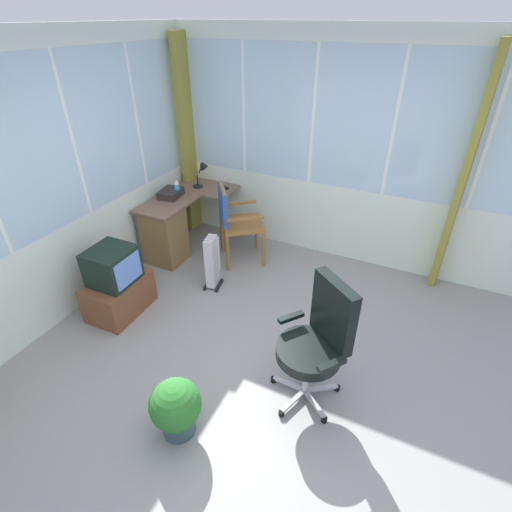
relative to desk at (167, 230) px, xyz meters
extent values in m
cube|color=gray|center=(-1.23, -1.89, -0.42)|extent=(5.41, 5.34, 0.06)
cube|color=silver|center=(-1.23, 0.31, 0.07)|extent=(4.41, 0.06, 0.93)
cube|color=silver|center=(-1.23, 0.31, 1.28)|extent=(4.33, 0.06, 1.48)
cube|color=white|center=(-0.79, 0.31, 1.28)|extent=(0.04, 0.07, 1.48)
cube|color=white|center=(0.09, 0.31, 1.28)|extent=(0.04, 0.07, 1.48)
cube|color=silver|center=(1.01, -1.89, 0.07)|extent=(0.06, 4.34, 0.93)
cube|color=silver|center=(1.01, -1.89, 1.28)|extent=(0.06, 4.25, 1.48)
cube|color=silver|center=(1.01, -1.89, 2.11)|extent=(0.06, 4.34, 0.18)
cube|color=white|center=(1.01, -3.19, 1.28)|extent=(0.07, 0.04, 1.48)
cube|color=white|center=(1.01, -2.32, 1.28)|extent=(0.07, 0.04, 1.48)
cube|color=white|center=(1.01, -1.45, 1.28)|extent=(0.07, 0.04, 1.48)
cube|color=white|center=(1.01, -0.58, 1.28)|extent=(0.07, 0.04, 1.48)
cube|color=olive|center=(0.88, 0.18, 0.85)|extent=(0.29, 0.07, 2.49)
cube|color=olive|center=(0.93, -3.08, 0.85)|extent=(0.30, 0.11, 2.49)
cube|color=brown|center=(0.33, 0.01, 0.32)|extent=(1.25, 0.50, 0.02)
cube|color=brown|center=(0.70, -0.38, 0.32)|extent=(0.50, 0.29, 0.02)
cube|color=brown|center=(-0.06, 0.01, -0.05)|extent=(0.40, 0.46, 0.69)
cylinder|color=#4C4C51|center=(0.49, -0.49, -0.04)|extent=(0.04, 0.04, 0.70)
cylinder|color=#4C4C51|center=(-0.25, 0.22, -0.04)|extent=(0.04, 0.04, 0.70)
cylinder|color=black|center=(0.66, -0.05, 0.34)|extent=(0.13, 0.13, 0.02)
cylinder|color=black|center=(0.66, -0.05, 0.42)|extent=(0.02, 0.02, 0.14)
cylinder|color=black|center=(0.71, -0.08, 0.56)|extent=(0.03, 0.09, 0.13)
cone|color=black|center=(0.76, -0.12, 0.59)|extent=(0.11, 0.11, 0.12)
cube|color=black|center=(0.78, -0.38, 0.34)|extent=(0.11, 0.15, 0.02)
cylinder|color=#39B6E3|center=(0.30, 0.01, 0.41)|extent=(0.06, 0.06, 0.16)
cone|color=white|center=(0.30, 0.01, 0.52)|extent=(0.06, 0.06, 0.06)
cube|color=#2C2624|center=(0.25, 0.08, 0.38)|extent=(0.33, 0.27, 0.09)
cylinder|color=olive|center=(0.34, -1.16, -0.16)|extent=(0.04, 0.04, 0.47)
cylinder|color=olive|center=(0.69, -0.89, -0.16)|extent=(0.04, 0.04, 0.47)
cylinder|color=olive|center=(0.07, -0.81, -0.16)|extent=(0.04, 0.04, 0.47)
cylinder|color=olive|center=(0.42, -0.54, -0.16)|extent=(0.04, 0.04, 0.47)
cube|color=olive|center=(0.38, -0.85, 0.10)|extent=(0.67, 0.67, 0.04)
cube|color=olive|center=(0.25, -0.67, 0.36)|extent=(0.37, 0.29, 0.47)
cube|color=#2D4F91|center=(0.25, -0.67, 0.38)|extent=(0.40, 0.32, 0.40)
cube|color=olive|center=(0.20, -0.98, 0.28)|extent=(0.29, 0.37, 0.03)
cube|color=olive|center=(0.55, -0.72, 0.28)|extent=(0.29, 0.37, 0.03)
cube|color=#B7B7BF|center=(-1.32, -2.36, -0.35)|extent=(0.20, 0.24, 0.02)
cylinder|color=black|center=(-1.41, -2.47, -0.37)|extent=(0.05, 0.05, 0.05)
cube|color=#B7B7BF|center=(-1.16, -2.37, -0.35)|extent=(0.19, 0.25, 0.02)
cylinder|color=black|center=(-1.08, -2.48, -0.37)|extent=(0.05, 0.05, 0.05)
cube|color=#B7B7BF|center=(-1.10, -2.21, -0.35)|extent=(0.28, 0.11, 0.02)
cylinder|color=black|center=(-0.97, -2.17, -0.37)|extent=(0.05, 0.05, 0.05)
cube|color=#B7B7BF|center=(-1.23, -2.11, -0.35)|extent=(0.04, 0.28, 0.02)
cylinder|color=black|center=(-1.23, -1.97, -0.37)|extent=(0.05, 0.05, 0.05)
cube|color=#B7B7BF|center=(-1.37, -2.20, -0.35)|extent=(0.28, 0.13, 0.02)
cylinder|color=black|center=(-1.50, -2.16, -0.37)|extent=(0.05, 0.05, 0.05)
cylinder|color=#B7B7BF|center=(-1.24, -2.25, -0.14)|extent=(0.05, 0.05, 0.39)
cylinder|color=black|center=(-1.24, -2.25, 0.10)|extent=(0.50, 0.50, 0.09)
cube|color=black|center=(-1.09, -2.37, 0.42)|extent=(0.33, 0.39, 0.54)
cube|color=black|center=(-1.07, -2.04, 0.23)|extent=(0.20, 0.17, 0.04)
cube|color=black|center=(-1.40, -2.47, 0.23)|extent=(0.20, 0.17, 0.04)
cube|color=brown|center=(-1.07, -0.16, -0.20)|extent=(0.65, 0.46, 0.38)
cube|color=black|center=(-1.07, -0.16, 0.17)|extent=(0.43, 0.41, 0.36)
cube|color=#628DE1|center=(-1.06, -0.37, 0.17)|extent=(0.34, 0.02, 0.28)
cube|color=#262628|center=(-0.93, -0.16, 0.02)|extent=(0.27, 0.23, 0.07)
cube|color=silver|center=(-0.37, -0.83, -0.06)|extent=(0.04, 0.10, 0.60)
cube|color=silver|center=(-0.33, -0.82, -0.06)|extent=(0.04, 0.10, 0.60)
cube|color=silver|center=(-0.29, -0.81, -0.06)|extent=(0.04, 0.10, 0.60)
cube|color=silver|center=(-0.25, -0.80, -0.06)|extent=(0.04, 0.10, 0.60)
cube|color=silver|center=(-0.20, -0.79, -0.06)|extent=(0.04, 0.10, 0.60)
cube|color=black|center=(-0.27, -0.88, -0.38)|extent=(0.23, 0.08, 0.03)
cube|color=black|center=(-0.30, -0.74, -0.38)|extent=(0.23, 0.08, 0.03)
cube|color=silver|center=(-0.16, -0.79, -0.03)|extent=(0.07, 0.10, 0.42)
cylinder|color=#334A52|center=(-1.95, -1.51, -0.31)|extent=(0.24, 0.24, 0.16)
sphere|color=#2A6F29|center=(-1.95, -1.51, -0.09)|extent=(0.38, 0.38, 0.38)
camera|label=1|loc=(-3.25, -2.78, 2.26)|focal=26.80mm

